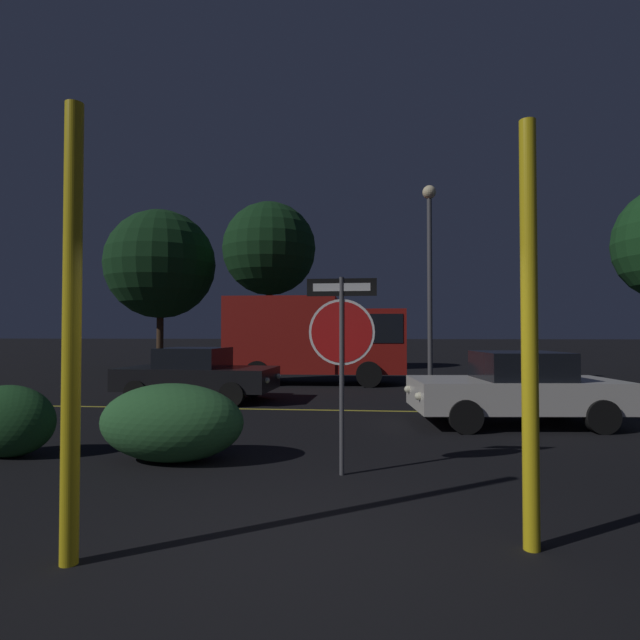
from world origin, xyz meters
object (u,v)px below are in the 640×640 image
object	(u,v)px
delivery_truck	(317,337)
yellow_pole_left	(72,331)
tree_2	(161,264)
yellow_pole_right	(529,333)
hedge_bush_1	(172,422)
passing_car_2	(515,388)
passing_car_1	(197,374)
street_lamp	(430,256)
tree_1	(269,249)
stop_sign	(342,334)
hedge_bush_0	(8,421)

from	to	relation	value
delivery_truck	yellow_pole_left	bearing A→B (deg)	-3.10
tree_2	yellow_pole_left	bearing A→B (deg)	-68.50
yellow_pole_right	delivery_truck	size ratio (longest dim) A/B	0.58
hedge_bush_1	passing_car_2	distance (m)	6.43
yellow_pole_right	delivery_truck	world-z (taller)	yellow_pole_right
hedge_bush_1	passing_car_1	distance (m)	6.22
street_lamp	tree_1	distance (m)	9.03
passing_car_2	street_lamp	bearing A→B (deg)	1.59
hedge_bush_1	passing_car_2	world-z (taller)	passing_car_2
stop_sign	passing_car_2	size ratio (longest dim) A/B	0.61
hedge_bush_0	hedge_bush_1	distance (m)	2.42
street_lamp	hedge_bush_1	bearing A→B (deg)	-115.39
hedge_bush_0	tree_2	world-z (taller)	tree_2
yellow_pole_left	delivery_truck	size ratio (longest dim) A/B	0.58
delivery_truck	tree_1	size ratio (longest dim) A/B	0.78
delivery_truck	tree_2	size ratio (longest dim) A/B	0.81
stop_sign	hedge_bush_1	xyz separation A→B (m)	(-2.37, 0.42, -1.22)
hedge_bush_0	tree_1	distance (m)	16.80
tree_2	passing_car_1	bearing A→B (deg)	-62.02
hedge_bush_0	tree_2	bearing A→B (deg)	106.29
passing_car_1	stop_sign	bearing A→B (deg)	35.68
hedge_bush_1	street_lamp	bearing A→B (deg)	64.61
stop_sign	yellow_pole_right	distance (m)	2.59
yellow_pole_left	delivery_truck	world-z (taller)	yellow_pole_left
yellow_pole_left	passing_car_1	xyz separation A→B (m)	(-2.14, 8.98, -1.10)
yellow_pole_right	street_lamp	size ratio (longest dim) A/B	0.53
stop_sign	passing_car_1	world-z (taller)	stop_sign
hedge_bush_1	tree_2	bearing A→B (deg)	113.85
passing_car_2	delivery_truck	bearing A→B (deg)	26.95
passing_car_1	delivery_truck	size ratio (longest dim) A/B	0.67
stop_sign	hedge_bush_0	distance (m)	4.96
yellow_pole_left	tree_2	bearing A→B (deg)	111.50
tree_1	tree_2	distance (m)	5.31
hedge_bush_0	tree_1	size ratio (longest dim) A/B	0.18
delivery_truck	tree_2	world-z (taller)	tree_2
delivery_truck	hedge_bush_0	bearing A→B (deg)	-18.50
street_lamp	yellow_pole_right	bearing A→B (deg)	-93.24
yellow_pole_right	street_lamp	distance (m)	12.64
yellow_pole_left	hedge_bush_0	world-z (taller)	yellow_pole_left
stop_sign	passing_car_1	distance (m)	7.66
hedge_bush_1	yellow_pole_left	bearing A→B (deg)	-82.28
hedge_bush_0	delivery_truck	xyz separation A→B (m)	(3.36, 10.55, 1.12)
yellow_pole_right	street_lamp	bearing A→B (deg)	86.76
passing_car_1	tree_1	bearing A→B (deg)	-176.33
delivery_truck	street_lamp	size ratio (longest dim) A/B	0.92
tree_1	yellow_pole_left	bearing A→B (deg)	-83.22
tree_1	hedge_bush_0	bearing A→B (deg)	-92.01
yellow_pole_right	passing_car_1	world-z (taller)	yellow_pole_right
yellow_pole_left	passing_car_2	bearing A→B (deg)	50.90
street_lamp	yellow_pole_left	bearing A→B (deg)	-108.41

